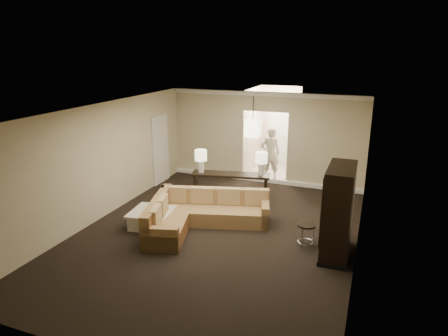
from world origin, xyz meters
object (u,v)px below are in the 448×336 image
at_px(console_table, 231,185).
at_px(person, 270,151).
at_px(armoire, 338,213).
at_px(sectional_sofa, 199,214).
at_px(drink_table, 306,230).
at_px(coffee_table, 152,218).

distance_m(console_table, person, 2.39).
bearing_deg(person, armoire, 95.74).
xyz_separation_m(sectional_sofa, person, (0.64, 4.06, 0.61)).
relative_size(console_table, person, 1.16).
bearing_deg(drink_table, armoire, -11.22).
height_order(coffee_table, console_table, console_table).
bearing_deg(console_table, armoire, -45.06).
xyz_separation_m(coffee_table, armoire, (4.18, 0.19, 0.70)).
bearing_deg(coffee_table, sectional_sofa, 18.24).
relative_size(sectional_sofa, armoire, 1.50).
distance_m(sectional_sofa, person, 4.16).
bearing_deg(armoire, sectional_sofa, 177.03).
xyz_separation_m(sectional_sofa, armoire, (3.12, -0.16, 0.57)).
bearing_deg(coffee_table, armoire, 2.54).
bearing_deg(person, sectional_sofa, 56.30).
distance_m(coffee_table, person, 4.78).
bearing_deg(sectional_sofa, person, 65.33).
bearing_deg(person, drink_table, 89.76).
height_order(console_table, armoire, armoire).
bearing_deg(drink_table, person, 114.46).
height_order(sectional_sofa, coffee_table, sectional_sofa).
bearing_deg(armoire, console_table, 147.10).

